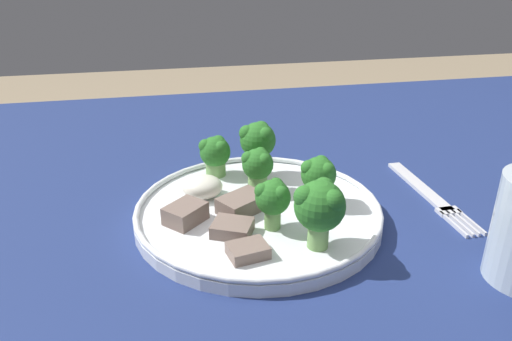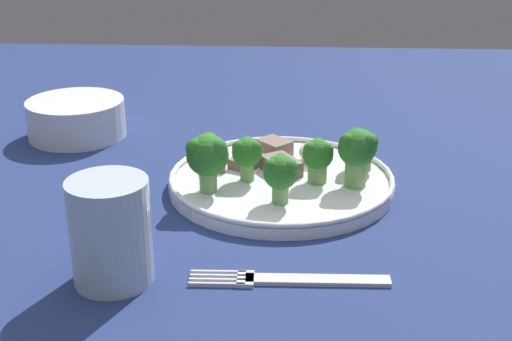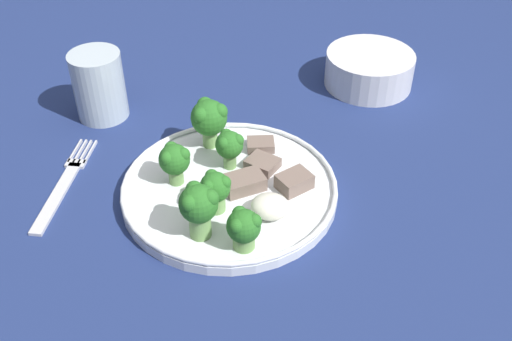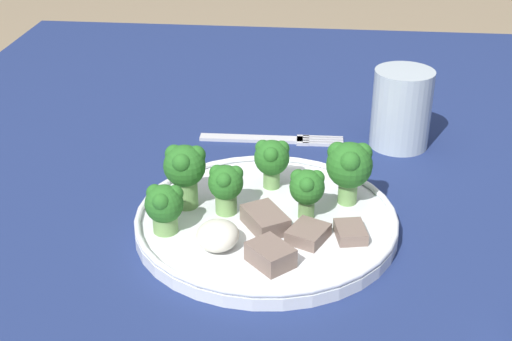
# 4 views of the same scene
# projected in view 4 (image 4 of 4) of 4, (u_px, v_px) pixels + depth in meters

# --- Properties ---
(table) EXTENTS (1.40, 1.17, 0.75)m
(table) POSITION_uv_depth(u_px,v_px,m) (369.00, 312.00, 0.70)
(table) COLOR navy
(table) RESTS_ON ground_plane
(dinner_plate) EXTENTS (0.25, 0.25, 0.02)m
(dinner_plate) POSITION_uv_depth(u_px,v_px,m) (266.00, 221.00, 0.68)
(dinner_plate) COLOR white
(dinner_plate) RESTS_ON table
(fork) EXTENTS (0.02, 0.17, 0.00)m
(fork) POSITION_uv_depth(u_px,v_px,m) (270.00, 139.00, 0.86)
(fork) COLOR silver
(fork) RESTS_ON table
(drinking_glass) EXTENTS (0.07, 0.07, 0.09)m
(drinking_glass) POSITION_uv_depth(u_px,v_px,m) (401.00, 113.00, 0.84)
(drinking_glass) COLOR #B2C1CC
(drinking_glass) RESTS_ON table
(broccoli_floret_near_rim_left) EXTENTS (0.05, 0.05, 0.06)m
(broccoli_floret_near_rim_left) POSITION_uv_depth(u_px,v_px,m) (349.00, 165.00, 0.69)
(broccoli_floret_near_rim_left) COLOR #709E56
(broccoli_floret_near_rim_left) RESTS_ON dinner_plate
(broccoli_floret_center_left) EXTENTS (0.04, 0.04, 0.05)m
(broccoli_floret_center_left) POSITION_uv_depth(u_px,v_px,m) (164.00, 205.00, 0.65)
(broccoli_floret_center_left) COLOR #709E56
(broccoli_floret_center_left) RESTS_ON dinner_plate
(broccoli_floret_back_left) EXTENTS (0.03, 0.03, 0.05)m
(broccoli_floret_back_left) POSITION_uv_depth(u_px,v_px,m) (307.00, 188.00, 0.67)
(broccoli_floret_back_left) COLOR #709E56
(broccoli_floret_back_left) RESTS_ON dinner_plate
(broccoli_floret_front_left) EXTENTS (0.04, 0.04, 0.05)m
(broccoli_floret_front_left) POSITION_uv_depth(u_px,v_px,m) (272.00, 158.00, 0.72)
(broccoli_floret_front_left) COLOR #709E56
(broccoli_floret_front_left) RESTS_ON dinner_plate
(broccoli_floret_center_back) EXTENTS (0.03, 0.03, 0.05)m
(broccoli_floret_center_back) POSITION_uv_depth(u_px,v_px,m) (226.00, 184.00, 0.68)
(broccoli_floret_center_back) COLOR #709E56
(broccoli_floret_center_back) RESTS_ON dinner_plate
(broccoli_floret_mid_cluster) EXTENTS (0.04, 0.04, 0.06)m
(broccoli_floret_mid_cluster) POSITION_uv_depth(u_px,v_px,m) (185.00, 169.00, 0.68)
(broccoli_floret_mid_cluster) COLOR #709E56
(broccoli_floret_mid_cluster) RESTS_ON dinner_plate
(meat_slice_front_slice) EXTENTS (0.05, 0.04, 0.01)m
(meat_slice_front_slice) POSITION_uv_depth(u_px,v_px,m) (308.00, 234.00, 0.65)
(meat_slice_front_slice) COLOR #756056
(meat_slice_front_slice) RESTS_ON dinner_plate
(meat_slice_middle_slice) EXTENTS (0.04, 0.03, 0.01)m
(meat_slice_middle_slice) POSITION_uv_depth(u_px,v_px,m) (350.00, 232.00, 0.65)
(meat_slice_middle_slice) COLOR #756056
(meat_slice_middle_slice) RESTS_ON dinner_plate
(meat_slice_rear_slice) EXTENTS (0.06, 0.05, 0.02)m
(meat_slice_rear_slice) POSITION_uv_depth(u_px,v_px,m) (265.00, 218.00, 0.67)
(meat_slice_rear_slice) COLOR #756056
(meat_slice_rear_slice) RESTS_ON dinner_plate
(meat_slice_edge_slice) EXTENTS (0.05, 0.05, 0.02)m
(meat_slice_edge_slice) POSITION_uv_depth(u_px,v_px,m) (270.00, 255.00, 0.61)
(meat_slice_edge_slice) COLOR #756056
(meat_slice_edge_slice) RESTS_ON dinner_plate
(sauce_dollop) EXTENTS (0.04, 0.04, 0.02)m
(sauce_dollop) POSITION_uv_depth(u_px,v_px,m) (218.00, 235.00, 0.63)
(sauce_dollop) COLOR silver
(sauce_dollop) RESTS_ON dinner_plate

